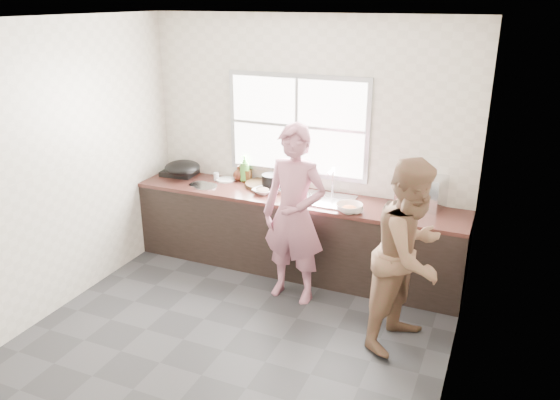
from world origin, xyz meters
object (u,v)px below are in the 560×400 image
at_px(bottle_brown_short, 239,174).
at_px(pot_lid_right, 199,184).
at_px(bowl_crabs, 349,209).
at_px(bowl_held, 355,210).
at_px(bottle_green, 245,168).
at_px(bottle_brown_tall, 247,174).
at_px(burner, 181,172).
at_px(wok, 182,168).
at_px(plate_food, 226,180).
at_px(glass_jar, 216,176).
at_px(black_pot, 272,182).
at_px(person_side, 410,255).
at_px(cutting_board, 264,184).
at_px(woman, 294,220).
at_px(pot_lid_left, 206,186).
at_px(dish_rack, 422,190).
at_px(bowl_mince, 263,191).

bearing_deg(bottle_brown_short, pot_lid_right, -137.12).
distance_m(bowl_crabs, bowl_held, 0.06).
xyz_separation_m(bowl_crabs, bottle_green, (-1.37, 0.44, 0.12)).
relative_size(bottle_brown_tall, burner, 0.49).
xyz_separation_m(burner, wok, (0.13, -0.16, 0.11)).
distance_m(bowl_crabs, bottle_brown_short, 1.51).
xyz_separation_m(plate_food, glass_jar, (-0.10, -0.03, 0.03)).
height_order(black_pot, glass_jar, black_pot).
height_order(person_side, cutting_board, person_side).
height_order(woman, wok, woman).
relative_size(cutting_board, pot_lid_right, 1.94).
bearing_deg(pot_lid_left, cutting_board, 25.64).
bearing_deg(bottle_brown_tall, dish_rack, 0.00).
height_order(bowl_mince, pot_lid_right, bowl_mince).
distance_m(bottle_brown_short, dish_rack, 2.07).
bearing_deg(bottle_green, bottle_brown_short, 180.00).
height_order(bowl_held, glass_jar, glass_jar).
distance_m(bowl_crabs, bottle_brown_tall, 1.41).
relative_size(plate_food, pot_lid_right, 1.00).
xyz_separation_m(woman, person_side, (1.17, -0.32, 0.01)).
xyz_separation_m(woman, bowl_crabs, (0.44, 0.34, 0.07)).
bearing_deg(pot_lid_left, dish_rack, 8.68).
bearing_deg(pot_lid_left, person_side, -17.37).
xyz_separation_m(plate_food, pot_lid_left, (-0.09, -0.29, -0.00)).
distance_m(bowl_mince, dish_rack, 1.65).
bearing_deg(bowl_mince, wok, 175.53).
relative_size(cutting_board, bottle_green, 1.36).
height_order(bowl_mince, pot_lid_left, bowl_mince).
relative_size(glass_jar, burner, 0.23).
height_order(black_pot, bottle_green, bottle_green).
xyz_separation_m(glass_jar, dish_rack, (2.31, 0.09, 0.12)).
height_order(black_pot, bottle_brown_short, same).
relative_size(bowl_mince, pot_lid_right, 0.99).
relative_size(person_side, wok, 4.07).
xyz_separation_m(black_pot, bottle_green, (-0.39, 0.11, 0.07)).
distance_m(cutting_board, burner, 1.11).
height_order(black_pot, bottle_brown_tall, bottle_brown_tall).
bearing_deg(pot_lid_right, black_pot, 14.31).
relative_size(bowl_mince, burner, 0.57).
distance_m(woman, burner, 1.90).
height_order(bowl_crabs, bottle_brown_tall, bottle_brown_tall).
bearing_deg(black_pot, bottle_brown_tall, 163.08).
xyz_separation_m(woman, bottle_green, (-0.92, 0.78, 0.19)).
bearing_deg(burner, woman, -22.68).
bearing_deg(bottle_brown_tall, bowl_mince, -40.54).
bearing_deg(black_pot, bowl_crabs, -18.59).
bearing_deg(glass_jar, bottle_brown_short, 19.94).
distance_m(glass_jar, burner, 0.51).
distance_m(wok, pot_lid_left, 0.43).
xyz_separation_m(bottle_brown_tall, wok, (-0.73, -0.21, 0.04)).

